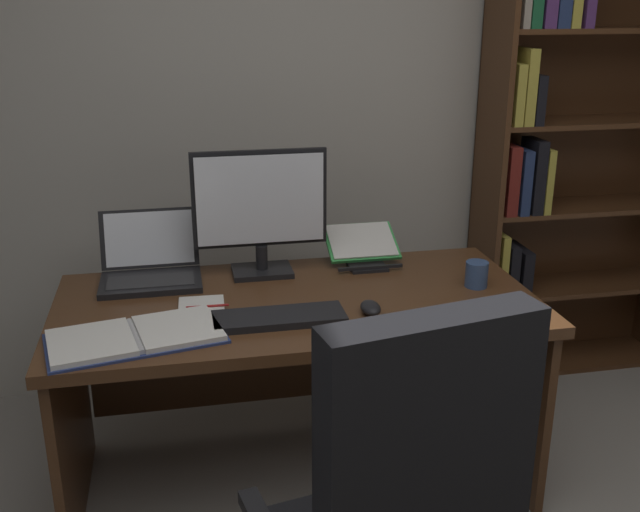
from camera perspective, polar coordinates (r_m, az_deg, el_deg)
The scene contains 12 objects.
wall_back at distance 3.29m, azimuth -0.53°, elevation 11.84°, with size 5.65×0.12×2.54m, color #B2ADA3.
desk at distance 2.66m, azimuth -2.04°, elevation -6.60°, with size 1.63×0.80×0.73m.
bookshelf at distance 3.51m, azimuth 18.36°, elevation 7.09°, with size 0.98×0.31×1.97m.
monitor at distance 2.68m, azimuth -4.66°, elevation 3.41°, with size 0.49×0.16×0.46m.
laptop at distance 2.73m, azimuth -13.03°, elevation -0.85°, with size 0.36×0.31×0.23m.
keyboard at distance 2.34m, azimuth -3.19°, elevation -4.80°, with size 0.42×0.15×0.02m, color black.
computer_mouse at distance 2.40m, azimuth 3.94°, elevation -4.04°, with size 0.06×0.10×0.04m, color black.
reading_stand_with_book at distance 2.85m, azimuth 3.32°, elevation 0.76°, with size 0.28×0.25×0.13m.
open_binder at distance 2.28m, azimuth -14.14°, elevation -6.08°, with size 0.56×0.36×0.02m.
notepad at distance 2.45m, azimuth -9.19°, elevation -4.10°, with size 0.15×0.21×0.01m, color silver.
pen at distance 2.45m, azimuth -8.73°, elevation -3.87°, with size 0.01×0.01×0.14m, color maroon.
coffee_mug at distance 2.66m, azimuth 12.06°, elevation -1.40°, with size 0.08×0.08×0.09m, color #334C7A.
Camera 1 is at (-0.62, -1.08, 1.70)m, focal length 41.21 mm.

